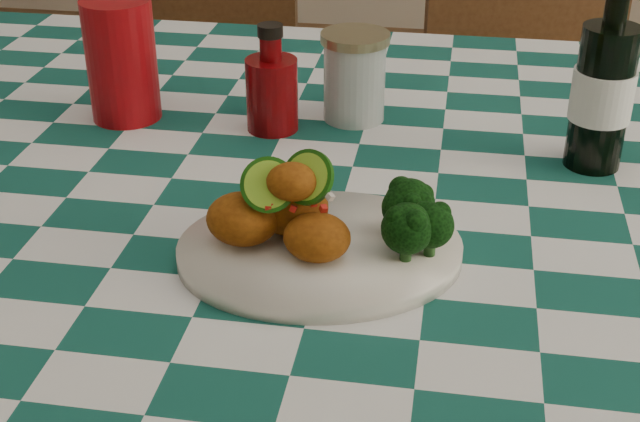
% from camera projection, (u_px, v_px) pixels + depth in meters
% --- Properties ---
extents(dining_table, '(1.66, 1.06, 0.79)m').
position_uv_depth(dining_table, '(348.00, 415.00, 1.26)').
color(dining_table, '#134F44').
rests_on(dining_table, ground).
extents(plate, '(0.33, 0.28, 0.02)m').
position_uv_depth(plate, '(320.00, 251.00, 0.88)').
color(plate, silver).
rests_on(plate, dining_table).
extents(fried_chicken_pile, '(0.14, 0.10, 0.09)m').
position_uv_depth(fried_chicken_pile, '(294.00, 203.00, 0.86)').
color(fried_chicken_pile, '#9B4F0F').
rests_on(fried_chicken_pile, plate).
extents(broccoli_side, '(0.08, 0.08, 0.06)m').
position_uv_depth(broccoli_side, '(408.00, 220.00, 0.86)').
color(broccoli_side, black).
rests_on(broccoli_side, plate).
extents(red_tumbler, '(0.10, 0.10, 0.16)m').
position_uv_depth(red_tumbler, '(121.00, 60.00, 1.16)').
color(red_tumbler, '#96080D').
rests_on(red_tumbler, dining_table).
extents(ketchup_bottle, '(0.08, 0.08, 0.14)m').
position_uv_depth(ketchup_bottle, '(271.00, 78.00, 1.13)').
color(ketchup_bottle, '#620407').
rests_on(ketchup_bottle, dining_table).
extents(mason_jar, '(0.12, 0.12, 0.12)m').
position_uv_depth(mason_jar, '(355.00, 77.00, 1.17)').
color(mason_jar, '#B2BCBA').
rests_on(mason_jar, dining_table).
extents(beer_bottle, '(0.09, 0.09, 0.24)m').
position_uv_depth(beer_bottle, '(606.00, 70.00, 1.01)').
color(beer_bottle, black).
rests_on(beer_bottle, dining_table).
extents(wooden_chair_left, '(0.46, 0.48, 0.96)m').
position_uv_depth(wooden_chair_left, '(185.00, 127.00, 1.92)').
color(wooden_chair_left, '#472814').
rests_on(wooden_chair_left, ground).
extents(wooden_chair_right, '(0.51, 0.52, 0.92)m').
position_uv_depth(wooden_chair_right, '(537.00, 163.00, 1.81)').
color(wooden_chair_right, '#472814').
rests_on(wooden_chair_right, ground).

